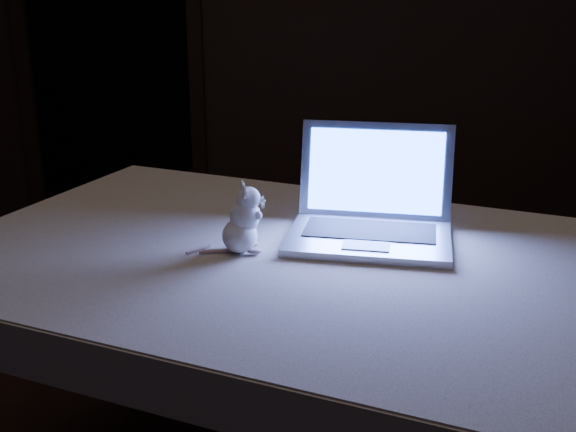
# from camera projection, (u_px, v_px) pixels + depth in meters

# --- Properties ---
(back_wall) EXTENTS (4.50, 0.04, 2.60)m
(back_wall) POSITION_uv_depth(u_px,v_px,m) (305.00, 7.00, 3.96)
(back_wall) COLOR black
(back_wall) RESTS_ON ground
(doorway) EXTENTS (1.06, 0.36, 2.13)m
(doorway) POSITION_uv_depth(u_px,v_px,m) (110.00, 50.00, 4.07)
(doorway) COLOR black
(doorway) RESTS_ON back_wall
(table) EXTENTS (1.79, 1.48, 0.82)m
(table) POSITION_uv_depth(u_px,v_px,m) (285.00, 402.00, 1.87)
(table) COLOR black
(table) RESTS_ON floor
(tablecloth) EXTENTS (1.93, 1.60, 0.11)m
(tablecloth) POSITION_uv_depth(u_px,v_px,m) (253.00, 274.00, 1.75)
(tablecloth) COLOR beige
(tablecloth) RESTS_ON table
(laptop) EXTENTS (0.45, 0.41, 0.27)m
(laptop) POSITION_uv_depth(u_px,v_px,m) (371.00, 190.00, 1.75)
(laptop) COLOR #B5B4B9
(laptop) RESTS_ON tablecloth
(plush_mouse) EXTENTS (0.15, 0.15, 0.17)m
(plush_mouse) POSITION_uv_depth(u_px,v_px,m) (239.00, 218.00, 1.71)
(plush_mouse) COLOR white
(plush_mouse) RESTS_ON tablecloth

